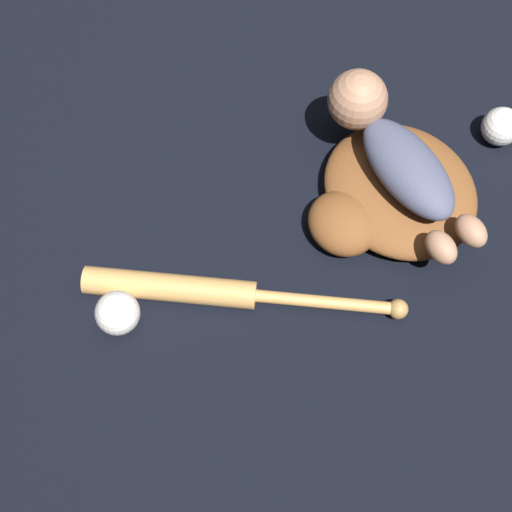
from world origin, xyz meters
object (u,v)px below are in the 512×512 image
object	(u,v)px
baseball_spare	(501,127)
baseball	(118,313)
baby_figure	(391,147)
baseball_glove	(390,196)
baseball_bat	(202,291)

from	to	relation	value
baseball_spare	baseball	bearing A→B (deg)	101.45
baseball	baseball_spare	bearing A→B (deg)	-78.55
baby_figure	baseball	xyz separation A→B (m)	(-0.13, 0.53, -0.08)
baseball	baby_figure	bearing A→B (deg)	-76.04
baseball_glove	baby_figure	bearing A→B (deg)	-9.73
baby_figure	baseball	size ratio (longest dim) A/B	5.15
baseball_bat	baseball_spare	distance (m)	0.65
baseball_glove	baseball_spare	distance (m)	0.27
baseball_bat	baseball	bearing A→B (deg)	91.33
baseball_bat	baseball_spare	bearing A→B (deg)	-76.28
baby_figure	baseball_spare	world-z (taller)	baby_figure
baby_figure	baseball_bat	size ratio (longest dim) A/B	0.75
baseball_glove	baseball_spare	world-z (taller)	baseball_spare
baby_figure	baseball_spare	distance (m)	0.26
baseball	baseball_glove	bearing A→B (deg)	-81.43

